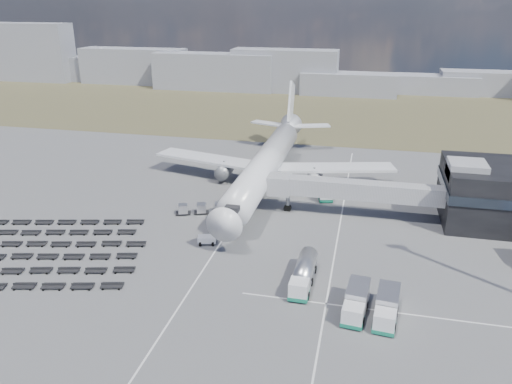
# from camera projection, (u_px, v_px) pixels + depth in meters

# --- Properties ---
(ground) EXTENTS (420.00, 420.00, 0.00)m
(ground) POSITION_uv_depth(u_px,v_px,m) (223.00, 260.00, 74.01)
(ground) COLOR #565659
(ground) RESTS_ON ground
(grass_strip) EXTENTS (420.00, 90.00, 0.01)m
(grass_strip) POSITION_uv_depth(u_px,v_px,m) (313.00, 110.00, 173.94)
(grass_strip) COLOR #4D462E
(grass_strip) RESTS_ON ground
(lane_markings) EXTENTS (47.12, 110.00, 0.01)m
(lane_markings) POSITION_uv_depth(u_px,v_px,m) (291.00, 258.00, 74.69)
(lane_markings) COLOR silver
(lane_markings) RESTS_ON ground
(jet_bridge) EXTENTS (30.30, 3.80, 7.05)m
(jet_bridge) POSITION_uv_depth(u_px,v_px,m) (343.00, 189.00, 87.40)
(jet_bridge) COLOR #939399
(jet_bridge) RESTS_ON ground
(airliner) EXTENTS (51.59, 64.53, 17.62)m
(airliner) POSITION_uv_depth(u_px,v_px,m) (268.00, 161.00, 101.51)
(airliner) COLOR silver
(airliner) RESTS_ON ground
(skyline) EXTENTS (311.20, 24.48, 25.97)m
(skyline) POSITION_uv_depth(u_px,v_px,m) (268.00, 70.00, 209.93)
(skyline) COLOR gray
(skyline) RESTS_ON ground
(fuel_tanker) EXTENTS (2.72, 10.12, 3.26)m
(fuel_tanker) POSITION_uv_depth(u_px,v_px,m) (304.00, 273.00, 67.25)
(fuel_tanker) COLOR silver
(fuel_tanker) RESTS_ON ground
(pushback_tug) EXTENTS (3.15, 2.27, 1.33)m
(pushback_tug) POSITION_uv_depth(u_px,v_px,m) (207.00, 240.00, 78.68)
(pushback_tug) COLOR silver
(pushback_tug) RESTS_ON ground
(catering_truck) EXTENTS (4.02, 6.70, 2.88)m
(catering_truck) POSITION_uv_depth(u_px,v_px,m) (324.00, 191.00, 96.75)
(catering_truck) COLOR silver
(catering_truck) RESTS_ON ground
(service_trucks_near) EXTENTS (6.96, 8.07, 3.01)m
(service_trucks_near) POSITION_uv_depth(u_px,v_px,m) (371.00, 304.00, 60.41)
(service_trucks_near) COLOR silver
(service_trucks_near) RESTS_ON ground
(uld_row) EXTENTS (12.21, 5.71, 1.72)m
(uld_row) POSITION_uv_depth(u_px,v_px,m) (210.00, 208.00, 89.80)
(uld_row) COLOR black
(uld_row) RESTS_ON ground
(baggage_dollies) EXTENTS (33.73, 28.26, 0.71)m
(baggage_dollies) POSITION_uv_depth(u_px,v_px,m) (39.00, 250.00, 76.09)
(baggage_dollies) COLOR black
(baggage_dollies) RESTS_ON ground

